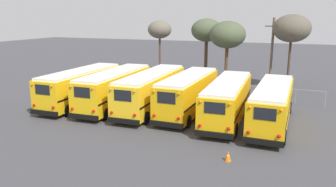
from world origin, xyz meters
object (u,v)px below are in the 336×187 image
object	(u,v)px
school_bus_2	(152,89)
school_bus_4	(228,99)
school_bus_1	(115,88)
utility_pole	(272,52)
bare_tree_1	(292,29)
bare_tree_0	(207,31)
school_bus_3	(188,93)
bare_tree_3	(160,30)
school_bus_5	(272,104)
traffic_cone	(228,156)
school_bus_0	(82,86)
bare_tree_2	(227,35)

from	to	relation	value
school_bus_2	school_bus_4	size ratio (longest dim) A/B	1.02
school_bus_1	utility_pole	distance (m)	18.24
utility_pole	bare_tree_1	size ratio (longest dim) A/B	0.96
bare_tree_0	bare_tree_1	distance (m)	9.94
school_bus_2	school_bus_3	xyz separation A→B (m)	(3.32, -0.07, 0.00)
school_bus_2	bare_tree_3	distance (m)	19.85
school_bus_2	school_bus_5	bearing A→B (deg)	-4.52
school_bus_4	bare_tree_3	world-z (taller)	bare_tree_3
bare_tree_1	traffic_cone	bearing A→B (deg)	-96.46
school_bus_1	bare_tree_3	distance (m)	19.40
school_bus_2	bare_tree_3	world-z (taller)	bare_tree_3
school_bus_0	school_bus_5	bearing A→B (deg)	-0.11
school_bus_4	traffic_cone	size ratio (longest dim) A/B	17.96
bare_tree_1	bare_tree_2	xyz separation A→B (m)	(-6.75, -0.01, -0.80)
school_bus_2	bare_tree_0	distance (m)	15.07
bare_tree_1	bare_tree_3	xyz separation A→B (m)	(-17.50, 5.71, -0.57)
school_bus_3	school_bus_5	size ratio (longest dim) A/B	0.95
bare_tree_3	bare_tree_2	bearing A→B (deg)	-28.04
school_bus_4	school_bus_5	xyz separation A→B (m)	(3.32, -0.31, -0.01)
bare_tree_0	bare_tree_3	world-z (taller)	bare_tree_0
bare_tree_2	bare_tree_3	world-z (taller)	bare_tree_2
bare_tree_1	bare_tree_2	distance (m)	6.80
school_bus_0	school_bus_1	size ratio (longest dim) A/B	0.99
bare_tree_1	school_bus_2	bearing A→B (deg)	-130.45
school_bus_0	bare_tree_3	size ratio (longest dim) A/B	1.39
school_bus_3	bare_tree_0	bearing A→B (deg)	99.70
school_bus_0	school_bus_3	world-z (taller)	school_bus_3
utility_pole	bare_tree_3	world-z (taller)	utility_pole
school_bus_0	school_bus_5	xyz separation A→B (m)	(16.60, -0.03, -0.07)
school_bus_1	school_bus_5	size ratio (longest dim) A/B	1.01
utility_pole	school_bus_1	bearing A→B (deg)	-131.56
school_bus_4	school_bus_0	bearing A→B (deg)	-178.80
bare_tree_0	bare_tree_2	size ratio (longest dim) A/B	1.03
school_bus_3	school_bus_4	xyz separation A→B (m)	(3.32, -0.40, -0.08)
school_bus_0	school_bus_2	size ratio (longest dim) A/B	0.94
utility_pole	bare_tree_3	distance (m)	16.52
school_bus_3	bare_tree_1	size ratio (longest dim) A/B	1.20
school_bus_3	school_bus_5	world-z (taller)	school_bus_3
school_bus_1	bare_tree_1	size ratio (longest dim) A/B	1.27
school_bus_5	utility_pole	xyz separation A→B (m)	(-1.27, 13.86, 2.40)
bare_tree_0	traffic_cone	distance (m)	24.35
school_bus_1	school_bus_5	distance (m)	13.28
school_bus_3	bare_tree_0	world-z (taller)	bare_tree_0
bare_tree_1	traffic_cone	size ratio (longest dim) A/B	13.71
school_bus_2	utility_pole	world-z (taller)	utility_pole
school_bus_4	school_bus_1	bearing A→B (deg)	179.89
school_bus_5	bare_tree_0	size ratio (longest dim) A/B	1.34
school_bus_2	school_bus_0	bearing A→B (deg)	-173.50
school_bus_1	bare_tree_3	size ratio (longest dim) A/B	1.40
school_bus_5	bare_tree_1	world-z (taller)	bare_tree_1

